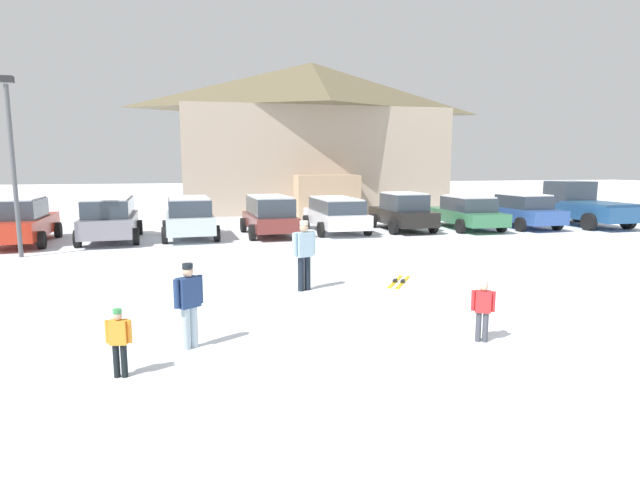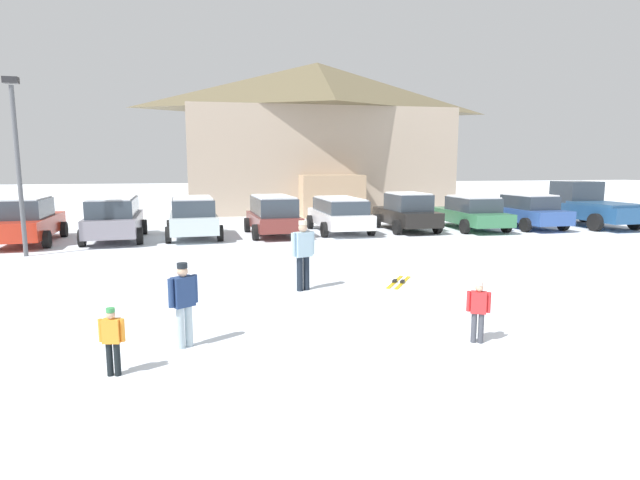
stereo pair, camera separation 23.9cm
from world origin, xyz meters
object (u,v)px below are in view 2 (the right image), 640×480
parked_blue_hatchback (527,211)px  skier_child_in_red_jacket (478,308)px  parked_red_sedan (26,221)px  skier_teen_in_navy_coat (184,300)px  parked_silver_wagon (193,216)px  ski_lodge (318,136)px  skier_child_in_orange_jacket (112,338)px  parked_grey_wagon (115,217)px  parked_maroon_van (273,214)px  parked_black_sedan (407,212)px  parked_green_coupe (471,212)px  parked_white_suv (339,213)px  pair_of_skis (399,282)px  skier_adult_in_blue_parka (303,251)px  pickup_truck (587,206)px  lamp_post (17,158)px

parked_blue_hatchback → skier_child_in_red_jacket: size_ratio=4.28×
parked_red_sedan → skier_teen_in_navy_coat: parked_red_sedan is taller
parked_silver_wagon → ski_lodge: bearing=56.3°
parked_silver_wagon → skier_child_in_orange_jacket: bearing=-93.3°
parked_grey_wagon → skier_child_in_orange_jacket: bearing=-80.8°
parked_grey_wagon → parked_silver_wagon: (3.02, -0.03, -0.02)m
parked_maroon_van → parked_grey_wagon: bearing=-179.8°
parked_maroon_van → parked_black_sedan: 6.12m
parked_green_coupe → skier_child_in_orange_jacket: 19.09m
parked_white_suv → parked_blue_hatchback: parked_blue_hatchback is taller
skier_teen_in_navy_coat → pair_of_skis: (5.10, 3.48, -0.77)m
skier_child_in_orange_jacket → parked_silver_wagon: bearing=86.7°
parked_grey_wagon → skier_adult_in_blue_parka: size_ratio=2.86×
parked_white_suv → parked_black_sedan: 3.13m
pickup_truck → lamp_post: 24.30m
parked_red_sedan → parked_black_sedan: size_ratio=1.18×
ski_lodge → parked_maroon_van: bearing=-111.2°
ski_lodge → parked_maroon_van: (-4.49, -11.59, -3.91)m
parked_grey_wagon → lamp_post: lamp_post is taller
parked_grey_wagon → parked_white_suv: bearing=2.1°
parked_silver_wagon → parked_red_sedan: bearing=-178.5°
parked_grey_wagon → skier_child_in_red_jacket: 15.83m
parked_maroon_van → lamp_post: size_ratio=0.75×
parked_maroon_van → pickup_truck: size_ratio=0.80×
parked_black_sedan → parked_blue_hatchback: bearing=-3.1°
parked_green_coupe → lamp_post: bearing=-170.1°
parked_silver_wagon → skier_teen_in_navy_coat: size_ratio=2.95×
parked_red_sedan → parked_green_coupe: parked_red_sedan is taller
parked_maroon_van → skier_teen_in_navy_coat: size_ratio=3.03×
lamp_post → parked_red_sedan: bearing=106.6°
lamp_post → parked_white_suv: bearing=16.7°
skier_child_in_orange_jacket → skier_teen_in_navy_coat: bearing=44.7°
pickup_truck → parked_white_suv: bearing=178.2°
parked_red_sedan → pair_of_skis: bearing=-38.7°
parked_red_sedan → parked_white_suv: bearing=2.5°
parked_red_sedan → parked_blue_hatchback: 21.49m
skier_child_in_orange_jacket → parked_white_suv: bearing=63.4°
parked_black_sedan → skier_child_in_orange_jacket: (-10.18, -13.95, -0.30)m
parked_maroon_van → parked_green_coupe: 9.20m
ski_lodge → parked_blue_hatchback: size_ratio=3.81×
parked_maroon_van → skier_child_in_orange_jacket: parked_maroon_van is taller
parked_black_sedan → parked_green_coupe: parked_black_sedan is taller
parked_maroon_van → parked_black_sedan: size_ratio=1.04×
parked_red_sedan → parked_green_coupe: size_ratio=1.01×
parked_silver_wagon → parked_blue_hatchback: parked_silver_wagon is taller
skier_adult_in_blue_parka → parked_grey_wagon: bearing=121.1°
ski_lodge → pair_of_skis: (-2.52, -20.95, -4.80)m
parked_grey_wagon → lamp_post: size_ratio=0.84×
parked_blue_hatchback → skier_teen_in_navy_coat: 19.79m
parked_red_sedan → skier_adult_in_blue_parka: bearing=-46.5°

